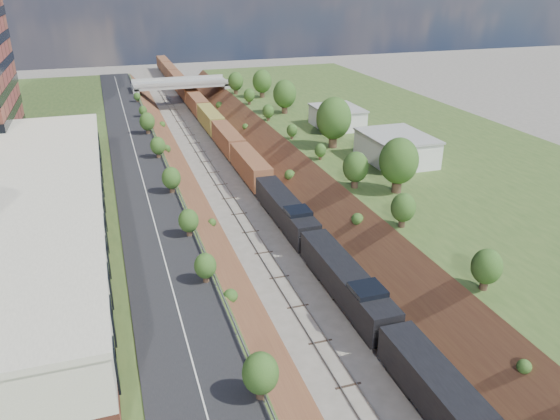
{
  "coord_description": "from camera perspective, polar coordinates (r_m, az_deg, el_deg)",
  "views": [
    {
      "loc": [
        -19.54,
        -20.92,
        32.4
      ],
      "look_at": [
        -0.72,
        36.84,
        6.0
      ],
      "focal_mm": 35.0,
      "sensor_mm": 36.0,
      "label": 1
    }
  ],
  "objects": [
    {
      "name": "embankment_right",
      "position": [
        92.36,
        2.46,
        2.93
      ],
      "size": [
        10.0,
        180.0,
        10.0
      ],
      "primitive_type": "cube",
      "rotation": [
        0.0,
        0.79,
        0.0
      ],
      "color": "brown",
      "rests_on": "ground"
    },
    {
      "name": "freight_train",
      "position": [
        122.23,
        -7.17,
        9.25
      ],
      "size": [
        3.17,
        194.74,
        4.7
      ],
      "color": "black",
      "rests_on": "ground"
    },
    {
      "name": "rail_left_track",
      "position": [
        88.76,
        -5.8,
        2.02
      ],
      "size": [
        1.58,
        180.0,
        0.18
      ],
      "primitive_type": "cube",
      "color": "gray",
      "rests_on": "ground"
    },
    {
      "name": "platform_right",
      "position": [
        101.0,
        14.33,
        5.53
      ],
      "size": [
        44.0,
        180.0,
        5.0
      ],
      "primitive_type": "cube",
      "color": "#354F20",
      "rests_on": "ground"
    },
    {
      "name": "embankment_left",
      "position": [
        87.58,
        -11.17,
        1.31
      ],
      "size": [
        10.0,
        180.0,
        10.0
      ],
      "primitive_type": "cube",
      "rotation": [
        0.0,
        0.79,
        0.0
      ],
      "color": "brown",
      "rests_on": "ground"
    },
    {
      "name": "tree_right_large",
      "position": [
        74.67,
        12.31,
        4.99
      ],
      "size": [
        5.25,
        5.25,
        7.61
      ],
      "color": "#473323",
      "rests_on": "platform_right"
    },
    {
      "name": "tree_left_crest",
      "position": [
        48.76,
        -6.33,
        -8.01
      ],
      "size": [
        2.45,
        2.45,
        3.55
      ],
      "color": "#473323",
      "rests_on": "platform_left"
    },
    {
      "name": "white_building_far",
      "position": [
        107.12,
        5.99,
        9.54
      ],
      "size": [
        8.0,
        10.0,
        3.6
      ],
      "primitive_type": "cube",
      "color": "silver",
      "rests_on": "platform_right"
    },
    {
      "name": "platform_left",
      "position": [
        87.31,
        -25.71,
        1.04
      ],
      "size": [
        44.0,
        180.0,
        5.0
      ],
      "primitive_type": "cube",
      "color": "#354F20",
      "rests_on": "ground"
    },
    {
      "name": "overpass",
      "position": [
        146.84,
        -10.33,
        12.34
      ],
      "size": [
        24.5,
        8.3,
        7.4
      ],
      "color": "gray",
      "rests_on": "ground"
    },
    {
      "name": "white_building_near",
      "position": [
        88.4,
        12.04,
        6.27
      ],
      "size": [
        9.0,
        12.0,
        4.0
      ],
      "primitive_type": "cube",
      "color": "silver",
      "rests_on": "platform_right"
    },
    {
      "name": "road",
      "position": [
        85.51,
        -14.42,
        4.08
      ],
      "size": [
        8.0,
        180.0,
        0.1
      ],
      "primitive_type": "cube",
      "color": "black",
      "rests_on": "platform_left"
    },
    {
      "name": "rail_right_track",
      "position": [
        89.9,
        -2.57,
        2.4
      ],
      "size": [
        1.58,
        180.0,
        0.18
      ],
      "primitive_type": "cube",
      "color": "gray",
      "rests_on": "ground"
    },
    {
      "name": "guardrail",
      "position": [
        85.45,
        -11.7,
        4.68
      ],
      "size": [
        0.1,
        171.0,
        0.7
      ],
      "color": "#99999E",
      "rests_on": "platform_left"
    },
    {
      "name": "commercial_building",
      "position": [
        64.14,
        -24.21,
        -0.56
      ],
      "size": [
        14.3,
        62.3,
        7.0
      ],
      "color": "brown",
      "rests_on": "platform_left"
    }
  ]
}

